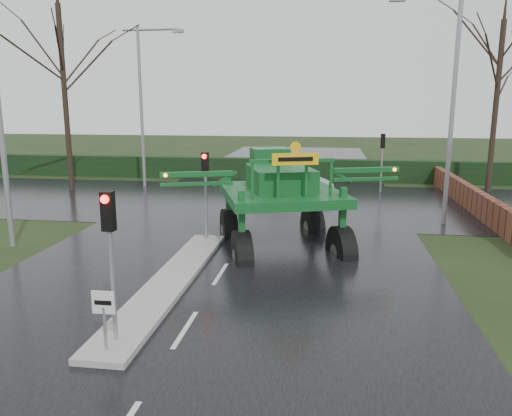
# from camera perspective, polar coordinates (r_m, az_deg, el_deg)

# --- Properties ---
(ground) EXTENTS (140.00, 140.00, 0.00)m
(ground) POSITION_cam_1_polar(r_m,az_deg,el_deg) (12.44, -8.09, -13.64)
(ground) COLOR black
(ground) RESTS_ON ground
(road_main) EXTENTS (14.00, 80.00, 0.02)m
(road_main) POSITION_cam_1_polar(r_m,az_deg,el_deg) (21.67, -0.72, -2.31)
(road_main) COLOR black
(road_main) RESTS_ON ground
(road_cross) EXTENTS (80.00, 12.00, 0.02)m
(road_cross) POSITION_cam_1_polar(r_m,az_deg,el_deg) (27.46, 1.22, 0.75)
(road_cross) COLOR black
(road_cross) RESTS_ON ground
(median_island) EXTENTS (1.20, 10.00, 0.16)m
(median_island) POSITION_cam_1_polar(r_m,az_deg,el_deg) (15.41, -9.66, -8.19)
(median_island) COLOR gray
(median_island) RESTS_ON ground
(hedge_row) EXTENTS (44.00, 0.90, 1.50)m
(hedge_row) POSITION_cam_1_polar(r_m,az_deg,el_deg) (35.20, 2.82, 4.45)
(hedge_row) COLOR black
(hedge_row) RESTS_ON ground
(brick_wall) EXTENTS (0.40, 20.00, 1.20)m
(brick_wall) POSITION_cam_1_polar(r_m,az_deg,el_deg) (28.10, 23.00, 1.28)
(brick_wall) COLOR #592D1E
(brick_wall) RESTS_ON ground
(keep_left_sign) EXTENTS (0.50, 0.07, 1.35)m
(keep_left_sign) POSITION_cam_1_polar(r_m,az_deg,el_deg) (11.17, -17.00, -11.20)
(keep_left_sign) COLOR gray
(keep_left_sign) RESTS_ON ground
(traffic_signal_near) EXTENTS (0.26, 0.33, 3.52)m
(traffic_signal_near) POSITION_cam_1_polar(r_m,az_deg,el_deg) (11.10, -16.41, -2.93)
(traffic_signal_near) COLOR gray
(traffic_signal_near) RESTS_ON ground
(traffic_signal_mid) EXTENTS (0.26, 0.33, 3.52)m
(traffic_signal_mid) POSITION_cam_1_polar(r_m,az_deg,el_deg) (19.00, -5.80, 3.55)
(traffic_signal_mid) COLOR gray
(traffic_signal_mid) RESTS_ON ground
(traffic_signal_far) EXTENTS (0.26, 0.33, 3.52)m
(traffic_signal_far) POSITION_cam_1_polar(r_m,az_deg,el_deg) (31.04, 14.25, 6.51)
(traffic_signal_far) COLOR gray
(traffic_signal_far) RESTS_ON ground
(street_light_left_near) EXTENTS (3.85, 0.30, 10.00)m
(street_light_left_near) POSITION_cam_1_polar(r_m,az_deg,el_deg) (20.30, -26.86, 12.52)
(street_light_left_near) COLOR gray
(street_light_left_near) RESTS_ON ground
(street_light_right) EXTENTS (3.85, 0.30, 10.00)m
(street_light_right) POSITION_cam_1_polar(r_m,az_deg,el_deg) (23.28, 20.97, 12.78)
(street_light_right) COLOR gray
(street_light_right) RESTS_ON ground
(street_light_left_far) EXTENTS (3.85, 0.30, 10.00)m
(street_light_left_far) POSITION_cam_1_polar(r_m,az_deg,el_deg) (32.81, -12.55, 12.81)
(street_light_left_far) COLOR gray
(street_light_left_far) RESTS_ON ground
(tree_left_far) EXTENTS (7.70, 7.70, 13.26)m
(tree_left_far) POSITION_cam_1_polar(r_m,az_deg,el_deg) (32.83, -21.20, 14.33)
(tree_left_far) COLOR black
(tree_left_far) RESTS_ON ground
(tree_right_far) EXTENTS (7.00, 7.00, 12.05)m
(tree_right_far) POSITION_cam_1_polar(r_m,az_deg,el_deg) (33.22, 25.93, 12.78)
(tree_right_far) COLOR black
(tree_right_far) RESTS_ON ground
(crop_sprayer) EXTENTS (8.67, 6.69, 5.08)m
(crop_sprayer) POSITION_cam_1_polar(r_m,az_deg,el_deg) (17.15, -1.79, 2.06)
(crop_sprayer) COLOR black
(crop_sprayer) RESTS_ON ground
(white_sedan) EXTENTS (4.76, 2.66, 1.49)m
(white_sedan) POSITION_cam_1_polar(r_m,az_deg,el_deg) (29.24, 4.30, 1.39)
(white_sedan) COLOR silver
(white_sedan) RESTS_ON ground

